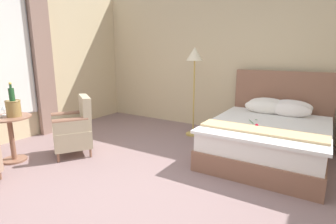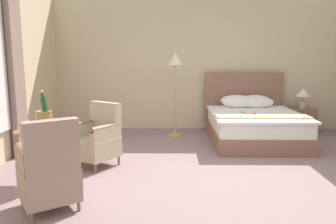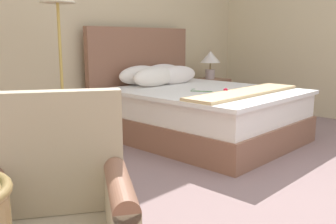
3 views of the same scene
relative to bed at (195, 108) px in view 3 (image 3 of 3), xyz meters
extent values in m
cube|color=beige|center=(-0.98, 1.12, 1.11)|extent=(6.37, 0.12, 2.92)
cube|color=#885B46|center=(0.00, -0.11, -0.20)|extent=(1.59, 1.98, 0.28)
cube|color=white|center=(0.00, -0.11, 0.06)|extent=(1.54, 1.92, 0.25)
cube|color=white|center=(0.00, -0.17, 0.21)|extent=(1.62, 1.86, 0.04)
cube|color=#D4B380|center=(0.00, -0.65, 0.24)|extent=(1.59, 0.36, 0.03)
cube|color=#885B46|center=(0.00, 0.92, 0.43)|extent=(1.67, 0.08, 0.99)
ellipsoid|color=white|center=(-0.19, 0.72, 0.35)|extent=(0.67, 0.24, 0.24)
ellipsoid|color=white|center=(0.19, 0.72, 0.35)|extent=(0.67, 0.24, 0.24)
ellipsoid|color=white|center=(-0.19, 0.47, 0.34)|extent=(0.68, 0.25, 0.23)
ellipsoid|color=white|center=(0.19, 0.47, 0.33)|extent=(0.67, 0.25, 0.25)
cylinder|color=#2D6628|center=(-0.19, -0.32, 0.24)|extent=(0.19, 0.32, 0.01)
sphere|color=red|center=(-0.09, -0.48, 0.26)|extent=(0.05, 0.05, 0.05)
ellipsoid|color=#33702D|center=(-0.19, -0.12, 0.25)|extent=(0.05, 0.04, 0.01)
cube|color=white|center=(-0.15, -0.41, 0.24)|extent=(0.12, 0.13, 0.00)
cube|color=#885B46|center=(1.20, 0.71, -0.08)|extent=(0.49, 0.44, 0.53)
sphere|color=olive|center=(1.46, 0.71, 0.04)|extent=(0.02, 0.02, 0.02)
cylinder|color=#BCA9A8|center=(1.20, 0.71, 0.26)|extent=(0.14, 0.14, 0.15)
cylinder|color=olive|center=(1.20, 0.71, 0.39)|extent=(0.02, 0.02, 0.10)
cone|color=silver|center=(1.20, 0.71, 0.52)|extent=(0.30, 0.30, 0.17)
cylinder|color=gold|center=(-1.48, 0.37, -0.33)|extent=(0.28, 0.28, 0.03)
cylinder|color=gold|center=(-1.48, 0.37, 0.39)|extent=(0.03, 0.03, 1.41)
cube|color=tan|center=(-2.54, -1.36, 0.33)|extent=(0.52, 0.41, 0.51)
cube|color=tan|center=(-2.48, -1.69, 0.17)|extent=(0.35, 0.47, 0.19)
cylinder|color=#885B46|center=(-2.48, -1.69, 0.27)|extent=(0.35, 0.47, 0.09)
camera|label=1|loc=(0.69, -4.10, 1.25)|focal=28.00mm
camera|label=2|loc=(-1.52, -6.17, 1.23)|focal=35.00mm
camera|label=3|loc=(-3.29, -2.71, 0.79)|focal=40.00mm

